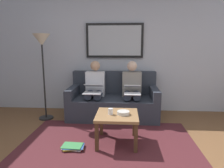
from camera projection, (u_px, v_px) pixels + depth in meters
wall_rear at (115, 52)px, 4.50m from camera, size 6.00×0.12×2.60m
area_rug at (108, 144)px, 3.02m from camera, size 2.60×1.80×0.01m
couch at (113, 101)px, 4.20m from camera, size 1.77×0.90×0.90m
framed_mirror at (115, 41)px, 4.36m from camera, size 1.23×0.05×0.73m
coffee_table at (117, 118)px, 2.99m from camera, size 0.61×0.61×0.45m
cup at (111, 111)px, 2.95m from camera, size 0.07×0.07×0.09m
bowl at (123, 113)px, 2.95m from camera, size 0.18×0.18×0.05m
person_left at (132, 88)px, 4.06m from camera, size 0.38×0.58×1.14m
laptop_white at (132, 89)px, 3.83m from camera, size 0.30×0.38×0.16m
person_right at (95, 88)px, 4.11m from camera, size 0.38×0.58×1.14m
laptop_silver at (93, 89)px, 3.88m from camera, size 0.34×0.38×0.17m
magazine_stack at (73, 147)px, 2.87m from camera, size 0.32×0.26×0.05m
standing_lamp at (42, 49)px, 3.84m from camera, size 0.32×0.32×1.66m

